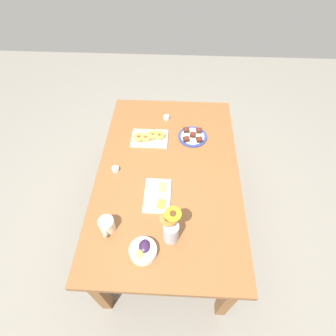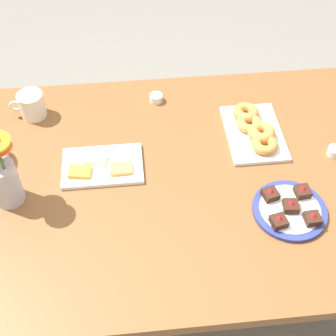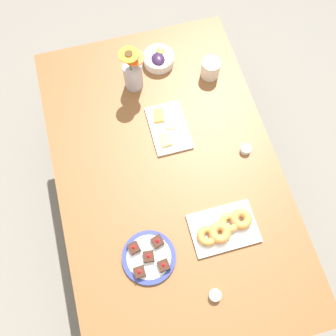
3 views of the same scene
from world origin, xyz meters
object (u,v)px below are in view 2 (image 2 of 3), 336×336
object	(u,v)px
cheese_platter	(102,166)
jam_cup_honey	(335,151)
dining_table	(168,193)
croissant_platter	(255,130)
coffee_mug	(32,105)
jam_cup_berry	(156,98)
dessert_plate	(290,209)
flower_vase	(4,179)

from	to	relation	value
cheese_platter	jam_cup_honey	xyz separation A→B (m)	(-0.77, 0.02, 0.01)
jam_cup_honey	dining_table	bearing A→B (deg)	4.13
croissant_platter	jam_cup_honey	world-z (taller)	croissant_platter
dining_table	jam_cup_honey	world-z (taller)	jam_cup_honey
coffee_mug	jam_cup_honey	bearing A→B (deg)	163.63
dining_table	jam_cup_honey	distance (m)	0.57
jam_cup_berry	dessert_plate	bearing A→B (deg)	123.08
dessert_plate	flower_vase	size ratio (longest dim) A/B	0.85
cheese_platter	flower_vase	world-z (taller)	flower_vase
cheese_platter	croissant_platter	world-z (taller)	croissant_platter
cheese_platter	dessert_plate	xyz separation A→B (m)	(-0.56, 0.23, 0.00)
jam_cup_honey	coffee_mug	bearing A→B (deg)	-16.37
cheese_platter	dessert_plate	size ratio (longest dim) A/B	1.17
cheese_platter	flower_vase	xyz separation A→B (m)	(0.28, 0.10, 0.08)
flower_vase	jam_cup_honey	bearing A→B (deg)	-175.62
jam_cup_honey	croissant_platter	bearing A→B (deg)	-25.93
cheese_platter	croissant_platter	bearing A→B (deg)	-168.91
jam_cup_honey	cheese_platter	bearing A→B (deg)	-1.22
jam_cup_honey	dessert_plate	size ratio (longest dim) A/B	0.22
dining_table	cheese_platter	size ratio (longest dim) A/B	6.15
dessert_plate	coffee_mug	bearing A→B (deg)	-32.69
dessert_plate	flower_vase	bearing A→B (deg)	-9.21
coffee_mug	flower_vase	size ratio (longest dim) A/B	0.48
dining_table	flower_vase	bearing A→B (deg)	4.66
dining_table	croissant_platter	bearing A→B (deg)	-153.13
jam_cup_berry	coffee_mug	bearing A→B (deg)	4.17
dining_table	cheese_platter	distance (m)	0.24
dining_table	cheese_platter	xyz separation A→B (m)	(0.21, -0.06, 0.10)
jam_cup_berry	dining_table	bearing A→B (deg)	91.07
cheese_platter	dessert_plate	bearing A→B (deg)	157.39
coffee_mug	dessert_plate	size ratio (longest dim) A/B	0.57
dining_table	jam_cup_berry	distance (m)	0.38
coffee_mug	cheese_platter	world-z (taller)	coffee_mug
cheese_platter	jam_cup_honey	size ratio (longest dim) A/B	5.42
croissant_platter	jam_cup_berry	size ratio (longest dim) A/B	5.89
dining_table	coffee_mug	xyz separation A→B (m)	(0.45, -0.34, 0.13)
coffee_mug	flower_vase	world-z (taller)	flower_vase
cheese_platter	jam_cup_berry	bearing A→B (deg)	-122.92
croissant_platter	jam_cup_berry	bearing A→B (deg)	-33.12
flower_vase	jam_cup_berry	bearing A→B (deg)	-139.59
jam_cup_berry	flower_vase	bearing A→B (deg)	40.41
cheese_platter	jam_cup_honey	bearing A→B (deg)	178.78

